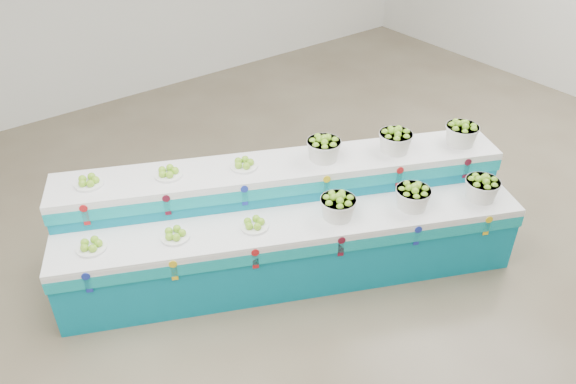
# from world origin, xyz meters

# --- Properties ---
(ground) EXTENTS (10.00, 10.00, 0.00)m
(ground) POSITION_xyz_m (0.00, 0.00, 0.00)
(ground) COLOR brown
(ground) RESTS_ON ground
(display_stand) EXTENTS (4.36, 2.81, 1.02)m
(display_stand) POSITION_xyz_m (-0.98, 0.34, 0.51)
(display_stand) COLOR #077D9A
(display_stand) RESTS_ON ground
(plate_lower_left) EXTENTS (0.34, 0.34, 0.09)m
(plate_lower_left) POSITION_xyz_m (-2.69, 0.84, 0.77)
(plate_lower_left) COLOR white
(plate_lower_left) RESTS_ON display_stand
(plate_lower_mid) EXTENTS (0.34, 0.34, 0.09)m
(plate_lower_mid) POSITION_xyz_m (-2.05, 0.54, 0.77)
(plate_lower_mid) COLOR white
(plate_lower_mid) RESTS_ON display_stand
(plate_lower_right) EXTENTS (0.34, 0.34, 0.09)m
(plate_lower_right) POSITION_xyz_m (-1.43, 0.25, 0.77)
(plate_lower_right) COLOR white
(plate_lower_right) RESTS_ON display_stand
(basket_lower_left) EXTENTS (0.43, 0.43, 0.23)m
(basket_lower_left) POSITION_xyz_m (-0.73, -0.07, 0.84)
(basket_lower_left) COLOR silver
(basket_lower_left) RESTS_ON display_stand
(basket_lower_mid) EXTENTS (0.43, 0.43, 0.23)m
(basket_lower_mid) POSITION_xyz_m (-0.08, -0.38, 0.84)
(basket_lower_mid) COLOR silver
(basket_lower_mid) RESTS_ON display_stand
(basket_lower_right) EXTENTS (0.43, 0.43, 0.23)m
(basket_lower_right) POSITION_xyz_m (0.55, -0.67, 0.84)
(basket_lower_right) COLOR silver
(basket_lower_right) RESTS_ON display_stand
(plate_upper_left) EXTENTS (0.34, 0.34, 0.09)m
(plate_upper_left) POSITION_xyz_m (-2.46, 1.32, 1.07)
(plate_upper_left) COLOR white
(plate_upper_left) RESTS_ON display_stand
(plate_upper_mid) EXTENTS (0.34, 0.34, 0.09)m
(plate_upper_mid) POSITION_xyz_m (-1.83, 1.02, 1.07)
(plate_upper_mid) COLOR white
(plate_upper_mid) RESTS_ON display_stand
(plate_upper_right) EXTENTS (0.34, 0.34, 0.09)m
(plate_upper_right) POSITION_xyz_m (-1.20, 0.73, 1.07)
(plate_upper_right) COLOR white
(plate_upper_right) RESTS_ON display_stand
(basket_upper_left) EXTENTS (0.43, 0.43, 0.23)m
(basket_upper_left) POSITION_xyz_m (-0.51, 0.41, 1.14)
(basket_upper_left) COLOR silver
(basket_upper_left) RESTS_ON display_stand
(basket_upper_mid) EXTENTS (0.43, 0.43, 0.23)m
(basket_upper_mid) POSITION_xyz_m (0.14, 0.11, 1.14)
(basket_upper_mid) COLOR silver
(basket_upper_mid) RESTS_ON display_stand
(basket_upper_right) EXTENTS (0.43, 0.43, 0.23)m
(basket_upper_right) POSITION_xyz_m (0.77, -0.19, 1.14)
(basket_upper_right) COLOR silver
(basket_upper_right) RESTS_ON display_stand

